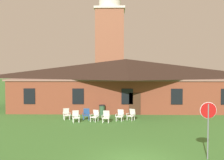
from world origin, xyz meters
TOP-DOWN VIEW (x-y plane):
  - brick_building at (0.00, 18.36)m, footprint 24.43×10.40m
  - dome_tower at (-2.37, 35.83)m, footprint 5.18×5.18m
  - stop_sign at (3.57, 0.47)m, footprint 0.81×0.07m
  - lawn_chair_by_porch at (-5.36, 10.82)m, footprint 0.77×0.82m
  - lawn_chair_near_door at (-4.36, 9.63)m, footprint 0.74×0.78m
  - lawn_chair_left_end at (-3.61, 10.77)m, footprint 0.66×0.69m
  - lawn_chair_middle at (-2.79, 9.97)m, footprint 0.81×0.84m
  - lawn_chair_right_end at (-1.85, 9.60)m, footprint 0.68×0.72m
  - lawn_chair_far_side at (-0.69, 10.28)m, footprint 0.75×0.81m
  - lawn_chair_under_eave at (0.29, 10.61)m, footprint 0.84×0.86m
  - trash_bin at (-2.38, 13.06)m, footprint 0.56×0.56m

SIDE VIEW (x-z plane):
  - trash_bin at x=-2.38m, z-range 0.01..0.99m
  - lawn_chair_by_porch at x=-5.36m, z-range 0.02..0.98m
  - lawn_chair_near_door at x=-4.36m, z-range 0.02..0.98m
  - lawn_chair_left_end at x=-3.61m, z-range 0.02..0.98m
  - lawn_chair_middle at x=-2.79m, z-range 0.02..0.98m
  - lawn_chair_right_end at x=-1.85m, z-range 0.02..0.98m
  - lawn_chair_far_side at x=-0.69m, z-range 0.02..0.98m
  - lawn_chair_under_eave at x=0.29m, z-range 0.02..0.98m
  - stop_sign at x=3.57m, z-range 0.60..3.43m
  - brick_building at x=0.00m, z-range 0.05..5.52m
  - dome_tower at x=-2.37m, z-range -0.83..19.60m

